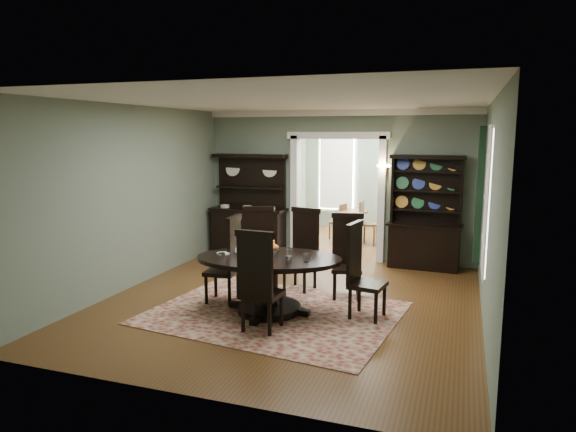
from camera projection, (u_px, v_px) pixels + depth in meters
name	position (u px, v px, depth m)	size (l,w,h in m)	color
room	(291.00, 199.00, 7.60)	(5.51, 6.01, 3.01)	brown
parlor	(362.00, 175.00, 12.73)	(3.51, 3.50, 3.01)	brown
doorway_trim	(338.00, 180.00, 10.35)	(2.08, 0.25, 2.57)	white
right_window	(483.00, 198.00, 7.55)	(0.15, 1.47, 2.12)	white
wall_sconce	(384.00, 168.00, 9.86)	(0.27, 0.21, 0.21)	#B97831
rug	(274.00, 313.00, 7.31)	(3.36, 2.62, 0.01)	maroon
dining_table	(269.00, 274.00, 7.27)	(2.26, 2.21, 0.81)	black
centerpiece	(269.00, 251.00, 7.32)	(1.42, 0.91, 0.23)	silver
chair_far_left	(259.00, 244.00, 8.58)	(0.63, 0.61, 1.33)	black
chair_far_mid	(303.00, 246.00, 8.43)	(0.57, 0.55, 1.33)	black
chair_far_right	(347.00, 253.00, 8.01)	(0.57, 0.55, 1.31)	black
chair_end_left	(229.00, 257.00, 7.68)	(0.50, 0.53, 1.33)	black
chair_end_right	(360.00, 268.00, 7.07)	(0.54, 0.56, 1.33)	black
chair_near	(258.00, 279.00, 6.50)	(0.53, 0.50, 1.35)	black
sideboard	(249.00, 220.00, 10.85)	(1.61, 0.58, 2.12)	black
welsh_dresser	(425.00, 228.00, 9.70)	(1.40, 0.58, 2.14)	black
parlor_table	(351.00, 221.00, 12.27)	(0.78, 0.78, 0.73)	#4E2F16
parlor_chair_left	(339.00, 220.00, 12.37)	(0.40, 0.39, 0.87)	#4E2F16
parlor_chair_right	(366.00, 222.00, 11.84)	(0.42, 0.42, 0.99)	#4E2F16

